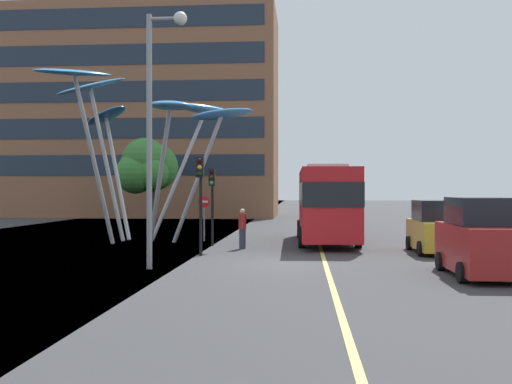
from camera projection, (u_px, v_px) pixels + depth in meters
ground at (264, 265)px, 20.72m from camera, size 120.00×240.00×0.10m
red_bus at (326, 200)px, 28.78m from camera, size 2.92×9.80×3.81m
leaf_sculpture at (147, 112)px, 29.46m from camera, size 10.82×10.56×8.53m
traffic_light_kerb_near at (200, 185)px, 23.01m from camera, size 0.28×0.42×3.89m
traffic_light_kerb_far at (212, 190)px, 27.16m from camera, size 0.28×0.42×3.59m
car_parked_near at (482, 240)px, 17.55m from camera, size 2.09×4.13×2.38m
car_parked_mid at (437, 229)px, 24.09m from camera, size 1.99×3.98×2.17m
street_lamp at (157, 109)px, 19.21m from camera, size 1.35×0.44×8.44m
tree_pavement_near at (146, 167)px, 44.28m from camera, size 4.50×5.48×6.47m
pedestrian at (242, 229)px, 25.84m from camera, size 0.34×0.34×1.77m
no_entry_sign at (204, 211)px, 29.67m from camera, size 0.60×0.12×2.30m
backdrop_building at (141, 115)px, 57.62m from camera, size 26.62×10.16×19.91m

